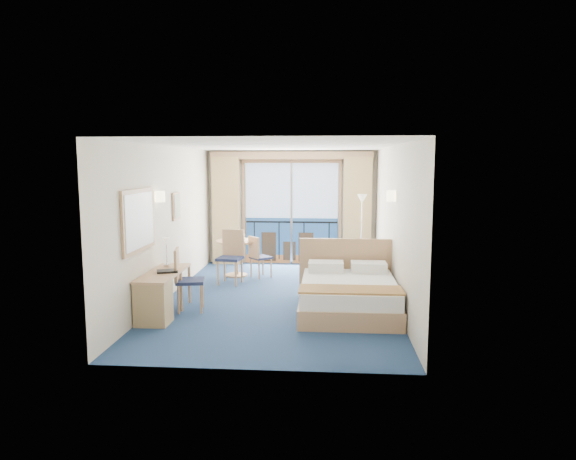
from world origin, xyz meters
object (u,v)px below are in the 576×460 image
(floor_lamp, at_px, (362,213))
(bed, at_px, (348,294))
(armchair, at_px, (347,261))
(desk_chair, at_px, (185,276))
(nightstand, at_px, (375,277))
(desk, at_px, (156,297))
(table_chair_b, at_px, (231,253))
(round_table, at_px, (236,249))
(table_chair_a, at_px, (258,254))

(floor_lamp, bearing_deg, bed, -97.07)
(armchair, distance_m, desk_chair, 3.77)
(desk_chair, bearing_deg, nightstand, -75.13)
(desk, relative_size, table_chair_b, 1.37)
(nightstand, height_order, round_table, round_table)
(floor_lamp, height_order, table_chair_a, floor_lamp)
(floor_lamp, bearing_deg, round_table, -161.62)
(armchair, xyz_separation_m, floor_lamp, (0.36, 0.97, 0.93))
(table_chair_a, xyz_separation_m, table_chair_b, (-0.47, -0.51, 0.11))
(desk, distance_m, table_chair_a, 3.34)
(round_table, bearing_deg, floor_lamp, 18.38)
(table_chair_a, bearing_deg, desk_chair, 119.68)
(bed, relative_size, desk, 1.37)
(nightstand, bearing_deg, desk, -148.60)
(armchair, distance_m, round_table, 2.36)
(armchair, distance_m, desk, 4.39)
(bed, xyz_separation_m, table_chair_a, (-1.80, 2.38, 0.20))
(desk, height_order, round_table, round_table)
(bed, bearing_deg, desk_chair, -176.94)
(bed, xyz_separation_m, nightstand, (0.56, 1.38, -0.01))
(table_chair_b, bearing_deg, desk, -95.40)
(bed, bearing_deg, table_chair_a, 127.05)
(armchair, bearing_deg, bed, 45.97)
(bed, relative_size, desk_chair, 1.95)
(table_chair_a, bearing_deg, round_table, 32.87)
(table_chair_a, bearing_deg, bed, 175.53)
(armchair, height_order, table_chair_a, table_chair_a)
(floor_lamp, distance_m, desk_chair, 4.77)
(bed, xyz_separation_m, table_chair_b, (-2.27, 1.87, 0.31))
(desk, bearing_deg, table_chair_a, 70.00)
(table_chair_b, bearing_deg, nightstand, -0.86)
(desk, bearing_deg, floor_lamp, 51.11)
(bed, bearing_deg, round_table, 132.21)
(armchair, xyz_separation_m, table_chair_b, (-2.33, -0.58, 0.24))
(round_table, height_order, table_chair_b, table_chair_b)
(nightstand, bearing_deg, table_chair_a, 157.00)
(bed, relative_size, table_chair_a, 2.29)
(desk_chair, bearing_deg, floor_lamp, -51.38)
(armchair, bearing_deg, table_chair_b, -28.67)
(nightstand, relative_size, armchair, 0.71)
(armchair, height_order, round_table, round_table)
(floor_lamp, distance_m, round_table, 2.94)
(desk_chair, bearing_deg, round_table, -18.50)
(floor_lamp, xyz_separation_m, desk_chair, (-3.08, -3.56, -0.71))
(bed, distance_m, desk_chair, 2.68)
(armchair, height_order, desk_chair, desk_chair)
(round_table, bearing_deg, table_chair_a, -15.61)
(bed, height_order, table_chair_b, table_chair_b)
(floor_lamp, relative_size, table_chair_b, 1.59)
(bed, relative_size, table_chair_b, 1.88)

